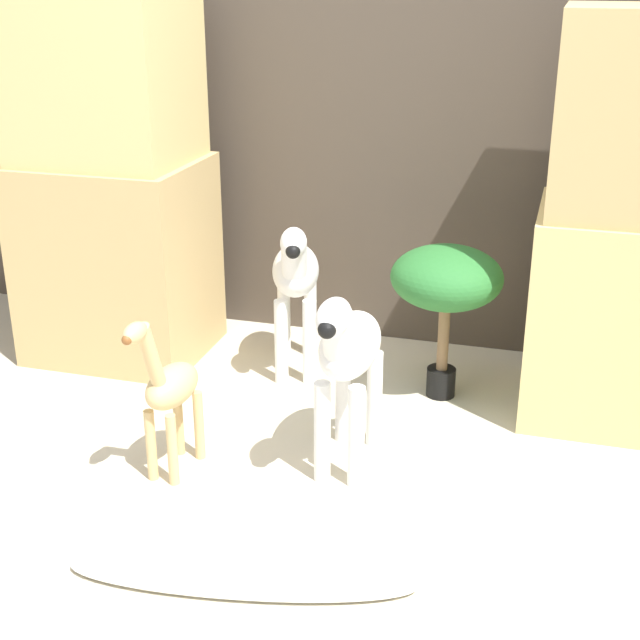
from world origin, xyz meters
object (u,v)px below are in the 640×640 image
(zebra_left, at_px, (295,278))
(surfboard, at_px, (238,575))
(giraffe_figurine, at_px, (169,390))
(zebra_right, at_px, (348,355))
(potted_palm_front, at_px, (446,282))

(zebra_left, distance_m, surfboard, 1.38)
(zebra_left, bearing_deg, giraffe_figurine, -100.27)
(zebra_right, xyz_separation_m, zebra_left, (-0.38, 0.65, 0.00))
(zebra_left, bearing_deg, potted_palm_front, -4.96)
(zebra_left, bearing_deg, zebra_right, -59.85)
(zebra_left, xyz_separation_m, giraffe_figurine, (-0.15, -0.84, -0.10))
(giraffe_figurine, relative_size, potted_palm_front, 0.98)
(zebra_right, distance_m, giraffe_figurine, 0.57)
(giraffe_figurine, relative_size, surfboard, 0.60)
(giraffe_figurine, bearing_deg, potted_palm_front, 46.50)
(zebra_left, height_order, potted_palm_front, zebra_left)
(zebra_right, bearing_deg, giraffe_figurine, -160.67)
(zebra_right, distance_m, surfboard, 0.76)
(surfboard, bearing_deg, zebra_left, 100.75)
(zebra_right, height_order, surfboard, zebra_right)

